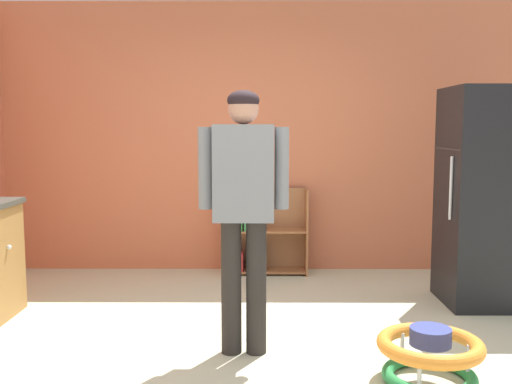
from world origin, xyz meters
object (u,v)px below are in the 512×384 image
Objects in this scene: standing_person at (244,198)px; baby_walker at (430,355)px; bookshelf at (262,236)px; refrigerator at (489,197)px.

baby_walker is (1.08, -0.44, -0.85)m from standing_person.
bookshelf is 2.72m from baby_walker.
refrigerator reaches higher than standing_person.
baby_walker is (-0.90, -1.53, -0.73)m from refrigerator.
standing_person is at bearing -93.22° from bookshelf.
refrigerator is at bearing 59.62° from baby_walker.
refrigerator is 2.09× the size of bookshelf.
standing_person is (-1.97, -1.10, 0.12)m from refrigerator.
refrigerator is 1.92m from baby_walker.
standing_person is at bearing 157.95° from baby_walker.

